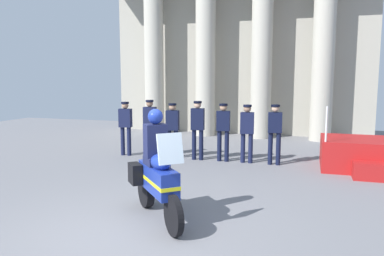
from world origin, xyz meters
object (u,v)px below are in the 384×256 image
object	(u,v)px
officer_in_row_1	(150,123)
motorcycle_with_rider	(157,173)
officer_in_row_5	(247,129)
officer_in_row_0	(126,124)
officer_in_row_4	(223,127)
officer_in_row_2	(173,126)
officer_in_row_3	(198,125)
officer_in_row_6	(275,129)

from	to	relation	value
officer_in_row_1	motorcycle_with_rider	world-z (taller)	motorcycle_with_rider
motorcycle_with_rider	officer_in_row_5	bearing A→B (deg)	129.54
officer_in_row_0	officer_in_row_4	world-z (taller)	officer_in_row_4
officer_in_row_4	officer_in_row_5	size ratio (longest dim) A/B	1.01
officer_in_row_0	officer_in_row_2	world-z (taller)	officer_in_row_0
officer_in_row_2	motorcycle_with_rider	bearing A→B (deg)	101.50
officer_in_row_0	motorcycle_with_rider	bearing A→B (deg)	117.03
officer_in_row_3	officer_in_row_5	world-z (taller)	officer_in_row_3
officer_in_row_4	officer_in_row_0	bearing A→B (deg)	-4.20
officer_in_row_6	motorcycle_with_rider	distance (m)	5.01
officer_in_row_0	officer_in_row_4	size ratio (longest dim) A/B	1.00
officer_in_row_2	officer_in_row_3	world-z (taller)	officer_in_row_3
officer_in_row_0	officer_in_row_5	xyz separation A→B (m)	(3.80, 0.09, -0.01)
officer_in_row_0	officer_in_row_6	world-z (taller)	officer_in_row_6
officer_in_row_6	officer_in_row_4	bearing A→B (deg)	-6.27
officer_in_row_3	officer_in_row_6	world-z (taller)	officer_in_row_3
officer_in_row_0	motorcycle_with_rider	distance (m)	5.58
officer_in_row_0	officer_in_row_4	distance (m)	3.10
officer_in_row_5	officer_in_row_3	bearing A→B (deg)	-4.33
officer_in_row_4	motorcycle_with_rider	bearing A→B (deg)	83.23
officer_in_row_3	officer_in_row_1	bearing A→B (deg)	-8.28
officer_in_row_0	officer_in_row_2	distance (m)	1.54
officer_in_row_2	officer_in_row_5	world-z (taller)	officer_in_row_5
officer_in_row_3	officer_in_row_6	bearing A→B (deg)	174.73
officer_in_row_0	officer_in_row_5	bearing A→B (deg)	175.58
officer_in_row_5	officer_in_row_2	bearing A→B (deg)	-5.84
officer_in_row_2	officer_in_row_5	size ratio (longest dim) A/B	1.00
officer_in_row_1	officer_in_row_3	size ratio (longest dim) A/B	1.00
officer_in_row_1	officer_in_row_5	xyz separation A→B (m)	(3.02, -0.03, -0.05)
officer_in_row_1	officer_in_row_5	world-z (taller)	officer_in_row_1
motorcycle_with_rider	officer_in_row_4	bearing A→B (deg)	137.77
officer_in_row_4	officer_in_row_5	bearing A→B (deg)	174.58
officer_in_row_1	officer_in_row_3	world-z (taller)	officer_in_row_1
officer_in_row_1	officer_in_row_4	bearing A→B (deg)	173.35
officer_in_row_1	motorcycle_with_rider	xyz separation A→B (m)	(2.24, -4.81, -0.24)
officer_in_row_5	officer_in_row_6	distance (m)	0.78
officer_in_row_0	officer_in_row_6	xyz separation A→B (m)	(4.57, 0.07, 0.00)
officer_in_row_3	officer_in_row_6	size ratio (longest dim) A/B	1.03
officer_in_row_4	motorcycle_with_rider	size ratio (longest dim) A/B	0.89
officer_in_row_4	officer_in_row_6	distance (m)	1.47
officer_in_row_3	motorcycle_with_rider	distance (m)	4.79
officer_in_row_2	officer_in_row_4	world-z (taller)	officer_in_row_4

